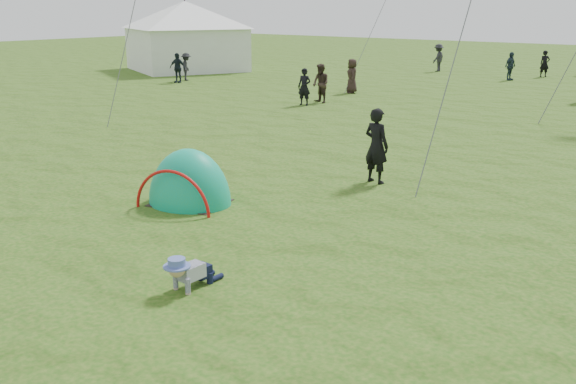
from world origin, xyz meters
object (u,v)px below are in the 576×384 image
Objects in this scene: crawling_toddler at (188,271)px; event_marquee at (186,33)px; standing_adult at (376,146)px; popup_tent at (190,203)px.

event_marquee is at bearing 138.25° from crawling_toddler.
event_marquee reaches higher than standing_adult.
popup_tent is 0.35× the size of event_marquee.
popup_tent is 30.97m from event_marquee.
popup_tent reaches higher than crawling_toddler.
standing_adult is (2.35, 4.06, 0.93)m from popup_tent.
popup_tent is at bearing 67.90° from standing_adult.
popup_tent is 1.32× the size of standing_adult.
event_marquee reaches higher than crawling_toddler.
standing_adult reaches higher than popup_tent.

